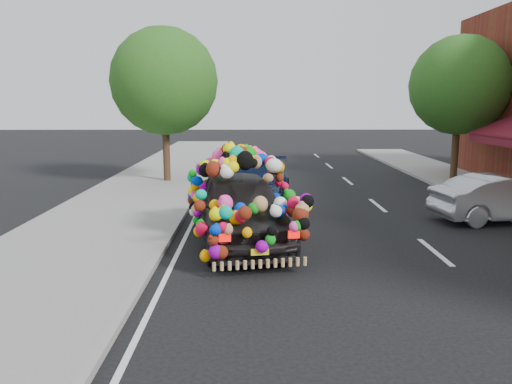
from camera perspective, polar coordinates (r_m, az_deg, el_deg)
ground at (r=10.93m, az=1.61°, el=-6.91°), size 100.00×100.00×0.00m
sidewalk at (r=11.58m, az=-20.31°, el=-6.27°), size 4.00×60.00×0.12m
kerb at (r=11.07m, az=-10.71°, el=-6.51°), size 0.15×60.00×0.13m
lane_markings at (r=11.63m, az=19.75°, el=-6.43°), size 6.00×50.00×0.01m
tree_near_sidewalk at (r=20.24m, az=-10.45°, el=12.32°), size 4.20×4.20×6.13m
tree_far_b at (r=22.11m, az=22.24°, el=11.21°), size 4.00×4.00×5.90m
plush_art_car at (r=11.47m, az=-1.82°, el=-0.07°), size 3.09×5.27×2.27m
navy_sedan at (r=15.14m, az=-0.35°, el=0.69°), size 2.67×5.15×1.43m
silver_hatchback at (r=15.18m, az=26.51°, el=-0.66°), size 4.02×1.90×1.27m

